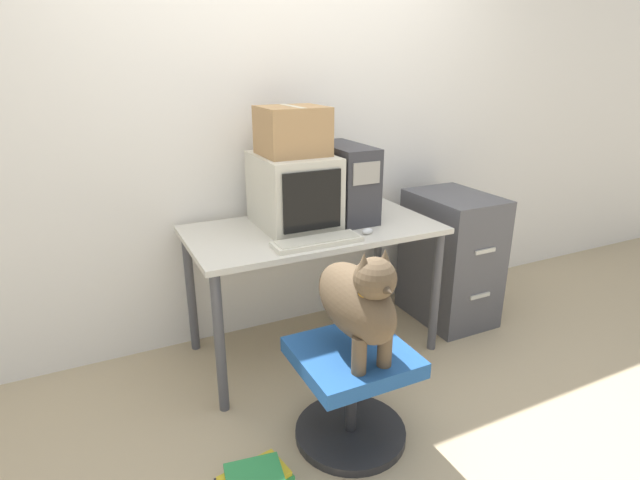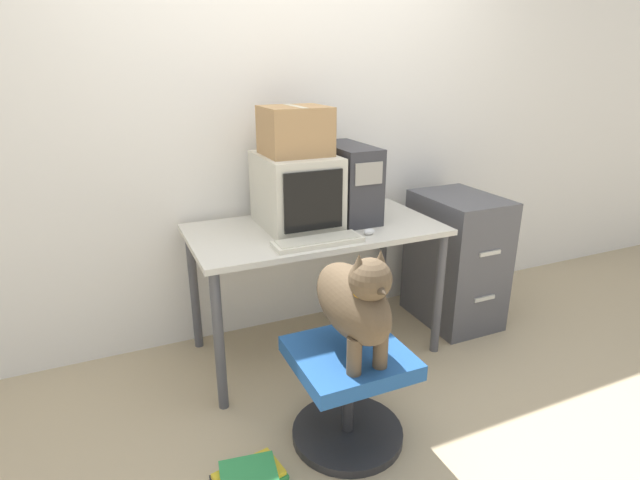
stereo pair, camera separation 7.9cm
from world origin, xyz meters
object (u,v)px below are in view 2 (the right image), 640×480
at_px(crt_monitor, 296,191).
at_px(pc_tower, 348,182).
at_px(office_chair, 348,388).
at_px(dog, 355,300).
at_px(book_stack_floor, 249,479).
at_px(keyboard, 318,241).
at_px(cardboard_box, 295,131).
at_px(filing_cabinet, 456,259).

distance_m(crt_monitor, pc_tower, 0.32).
bearing_deg(office_chair, dog, -90.00).
relative_size(crt_monitor, dog, 0.93).
height_order(crt_monitor, book_stack_floor, crt_monitor).
distance_m(keyboard, book_stack_floor, 1.10).
height_order(keyboard, cardboard_box, cardboard_box).
height_order(dog, filing_cabinet, dog).
distance_m(pc_tower, dog, 1.01).
relative_size(office_chair, filing_cabinet, 0.60).
height_order(dog, book_stack_floor, dog).
relative_size(filing_cabinet, cardboard_box, 2.52).
relative_size(pc_tower, cardboard_box, 1.44).
bearing_deg(keyboard, dog, -97.66).
bearing_deg(keyboard, office_chair, -98.23).
relative_size(keyboard, filing_cabinet, 0.55).
bearing_deg(dog, keyboard, 82.34).
bearing_deg(cardboard_box, pc_tower, 2.53).
bearing_deg(filing_cabinet, crt_monitor, 174.87).
bearing_deg(book_stack_floor, dog, 6.44).
bearing_deg(crt_monitor, office_chair, -96.16).
height_order(crt_monitor, dog, crt_monitor).
relative_size(keyboard, cardboard_box, 1.37).
distance_m(office_chair, filing_cabinet, 1.37).
bearing_deg(keyboard, filing_cabinet, 12.27).
xyz_separation_m(keyboard, book_stack_floor, (-0.57, -0.59, -0.74)).
height_order(cardboard_box, book_stack_floor, cardboard_box).
height_order(office_chair, cardboard_box, cardboard_box).
xyz_separation_m(office_chair, filing_cabinet, (1.15, 0.73, 0.16)).
relative_size(crt_monitor, cardboard_box, 1.45).
height_order(pc_tower, dog, pc_tower).
bearing_deg(office_chair, book_stack_floor, -169.30).
bearing_deg(book_stack_floor, keyboard, 46.18).
xyz_separation_m(crt_monitor, dog, (-0.09, -0.86, -0.25)).
xyz_separation_m(crt_monitor, office_chair, (-0.09, -0.82, -0.70)).
distance_m(pc_tower, office_chair, 1.18).
bearing_deg(book_stack_floor, crt_monitor, 57.59).
xyz_separation_m(keyboard, dog, (-0.07, -0.53, -0.07)).
bearing_deg(pc_tower, office_chair, -116.04).
bearing_deg(cardboard_box, office_chair, -96.13).
distance_m(dog, filing_cabinet, 1.41).
distance_m(pc_tower, keyboard, 0.52).
bearing_deg(office_chair, cardboard_box, 83.87).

